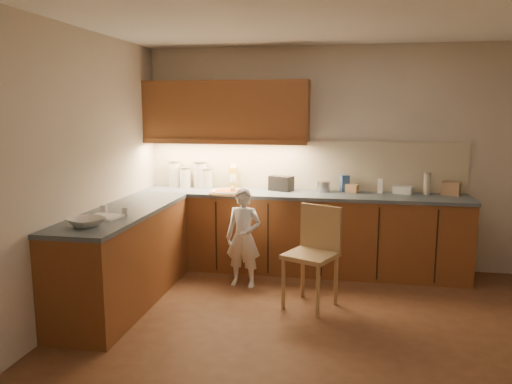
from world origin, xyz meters
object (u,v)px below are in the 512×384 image
at_px(toaster, 281,183).
at_px(wooden_chair, 314,249).
at_px(child, 244,237).
at_px(oil_jug, 234,177).
at_px(pizza_on_board, 229,192).

bearing_deg(toaster, wooden_chair, -44.47).
relative_size(child, wooden_chair, 1.10).
height_order(wooden_chair, oil_jug, oil_jug).
bearing_deg(toaster, oil_jug, -164.25).
bearing_deg(child, pizza_on_board, 128.05).
bearing_deg(pizza_on_board, wooden_chair, -38.44).
relative_size(wooden_chair, oil_jug, 3.23).
bearing_deg(toaster, child, -88.75).
distance_m(wooden_chair, toaster, 1.31).
bearing_deg(child, toaster, 75.84).
height_order(child, wooden_chair, child).
bearing_deg(toaster, pizza_on_board, -128.02).
bearing_deg(child, wooden_chair, -19.00).
xyz_separation_m(pizza_on_board, wooden_chair, (1.04, -0.82, -0.38)).
bearing_deg(wooden_chair, toaster, 137.38).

